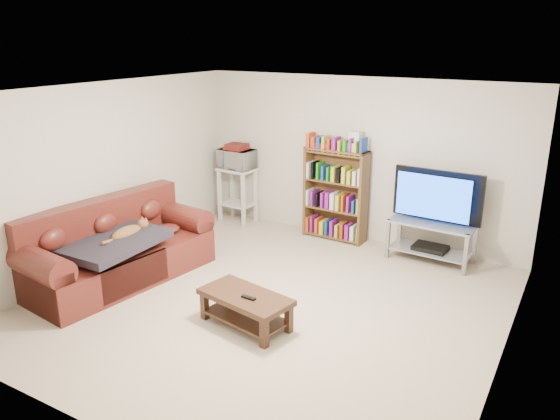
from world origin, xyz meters
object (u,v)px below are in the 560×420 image
Objects in this scene: sofa at (116,253)px; tv_stand at (431,235)px; bookshelf at (335,193)px; coffee_table at (246,304)px.

tv_stand is at bearing 45.17° from sofa.
sofa is 1.77× the size of bookshelf.
coffee_table is 2.91m from bookshelf.
bookshelf is (1.78, 2.68, 0.37)m from sofa.
tv_stand reaches higher than coffee_table.
bookshelf is at bearing 106.31° from coffee_table.
sofa is at bearing -121.04° from bookshelf.
tv_stand is (1.21, 2.72, 0.13)m from coffee_table.
tv_stand is 1.54m from bookshelf.
coffee_table is 2.98m from tv_stand.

